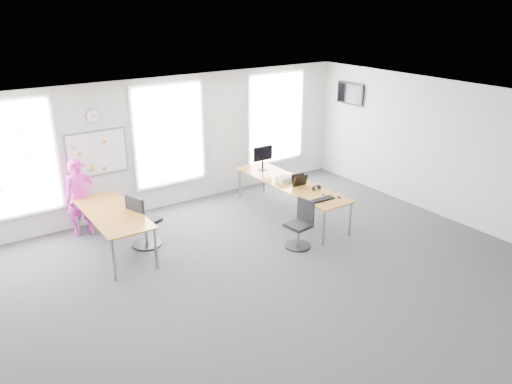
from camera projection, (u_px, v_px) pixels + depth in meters
floor at (258, 281)px, 8.66m from camera, size 10.00×10.00×0.00m
ceiling at (258, 110)px, 7.57m from camera, size 10.00×10.00×0.00m
wall_back at (157, 145)px, 11.18m from camera, size 10.00×0.00×10.00m
wall_front at (483, 325)px, 5.04m from camera, size 10.00×0.00×10.00m
wall_right at (448, 151)px, 10.75m from camera, size 0.00×10.00×10.00m
window_left at (11, 160)px, 9.51m from camera, size 1.60×0.06×2.20m
window_mid at (169, 135)px, 11.25m from camera, size 1.60×0.06×2.20m
window_right at (276, 118)px, 12.83m from camera, size 1.60×0.06×2.20m
desk_right at (291, 185)px, 11.03m from camera, size 0.85×3.17×0.77m
desk_left at (112, 215)px, 9.43m from camera, size 0.89×2.23×0.82m
chair_right at (300, 226)px, 9.74m from camera, size 0.51×0.51×0.96m
chair_left at (143, 224)px, 9.70m from camera, size 0.63×0.63×1.09m
person at (80, 197)px, 10.12m from camera, size 0.60×0.40×1.61m
whiteboard at (97, 153)px, 10.43m from camera, size 1.20×0.03×0.90m
wall_clock at (93, 116)px, 10.14m from camera, size 0.30×0.04×0.30m
tv at (350, 94)px, 12.73m from camera, size 0.06×0.90×0.55m
keyboard at (323, 199)px, 10.09m from camera, size 0.50×0.20×0.02m
mouse at (339, 198)px, 10.15m from camera, size 0.08×0.11×0.04m
lens_cap at (323, 194)px, 10.35m from camera, size 0.07×0.07×0.01m
headphones at (316, 188)px, 10.58m from camera, size 0.19×0.10×0.11m
laptop_sleeve at (299, 180)px, 10.79m from camera, size 0.34×0.20×0.27m
paper_stack at (284, 179)px, 11.06m from camera, size 0.35×0.26×0.12m
monitor at (263, 156)px, 11.72m from camera, size 0.53×0.21×0.58m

